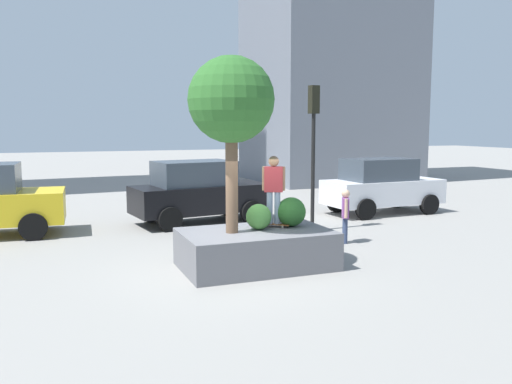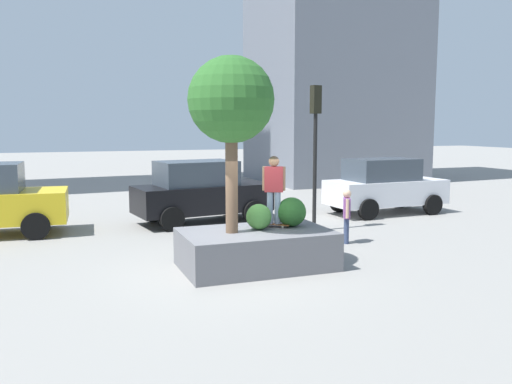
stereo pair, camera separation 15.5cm
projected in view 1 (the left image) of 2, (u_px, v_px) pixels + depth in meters
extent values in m
plane|color=gray|center=(235.00, 270.00, 12.21)|extent=(120.00, 120.00, 0.00)
cube|color=slate|center=(256.00, 249.00, 12.36)|extent=(3.43, 2.13, 0.87)
cylinder|color=brown|center=(232.00, 179.00, 11.93)|extent=(0.28, 0.28, 2.45)
sphere|color=#2D6628|center=(231.00, 100.00, 11.72)|extent=(1.93, 1.93, 1.93)
sphere|color=#4C8C3D|center=(259.00, 217.00, 12.42)|extent=(0.60, 0.60, 0.60)
sphere|color=#2D6628|center=(291.00, 212.00, 12.79)|extent=(0.71, 0.71, 0.71)
cube|color=brown|center=(273.00, 224.00, 12.77)|extent=(0.74, 0.69, 0.02)
sphere|color=beige|center=(262.00, 225.00, 12.78)|extent=(0.06, 0.06, 0.06)
sphere|color=beige|center=(265.00, 224.00, 12.94)|extent=(0.06, 0.06, 0.06)
sphere|color=beige|center=(283.00, 227.00, 12.61)|extent=(0.06, 0.06, 0.06)
sphere|color=beige|center=(285.00, 226.00, 12.76)|extent=(0.06, 0.06, 0.06)
cylinder|color=#8C9EB7|center=(277.00, 208.00, 12.71)|extent=(0.14, 0.14, 0.77)
cylinder|color=#8C9EB7|center=(270.00, 208.00, 12.73)|extent=(0.14, 0.14, 0.77)
cube|color=#B23338|center=(274.00, 179.00, 12.64)|extent=(0.47, 0.36, 0.60)
cylinder|color=#9E7251|center=(283.00, 179.00, 12.62)|extent=(0.09, 0.09, 0.57)
cylinder|color=#9E7251|center=(264.00, 178.00, 12.65)|extent=(0.09, 0.09, 0.57)
sphere|color=#9E7251|center=(274.00, 161.00, 12.58)|extent=(0.25, 0.25, 0.25)
cylinder|color=black|center=(39.00, 216.00, 17.14)|extent=(0.81, 0.28, 0.80)
cylinder|color=black|center=(33.00, 227.00, 15.29)|extent=(0.81, 0.28, 0.80)
cube|color=black|center=(200.00, 198.00, 18.05)|extent=(4.76, 2.53, 0.91)
cube|color=#38424C|center=(194.00, 173.00, 17.84)|extent=(2.75, 2.02, 0.82)
cylinder|color=black|center=(226.00, 205.00, 19.64)|extent=(0.80, 0.33, 0.77)
cylinder|color=black|center=(251.00, 212.00, 18.00)|extent=(0.80, 0.33, 0.77)
cylinder|color=black|center=(150.00, 211.00, 18.22)|extent=(0.80, 0.33, 0.77)
cylinder|color=black|center=(170.00, 219.00, 16.58)|extent=(0.80, 0.33, 0.77)
cube|color=white|center=(383.00, 192.00, 20.00)|extent=(4.53, 2.07, 0.89)
cube|color=#38424C|center=(379.00, 169.00, 19.80)|extent=(2.57, 1.76, 0.80)
cylinder|color=black|center=(397.00, 198.00, 21.47)|extent=(0.77, 0.26, 0.76)
cylinder|color=black|center=(429.00, 204.00, 19.78)|extent=(0.77, 0.26, 0.76)
cylinder|color=black|center=(337.00, 202.00, 20.32)|extent=(0.77, 0.26, 0.76)
cylinder|color=black|center=(366.00, 209.00, 18.63)|extent=(0.77, 0.26, 0.76)
cylinder|color=black|center=(313.00, 173.00, 16.49)|extent=(0.12, 0.12, 3.65)
cube|color=black|center=(314.00, 100.00, 16.21)|extent=(0.31, 0.27, 0.85)
sphere|color=red|center=(311.00, 92.00, 16.31)|extent=(0.14, 0.14, 0.14)
sphere|color=gold|center=(311.00, 101.00, 16.35)|extent=(0.14, 0.14, 0.14)
sphere|color=green|center=(311.00, 110.00, 16.38)|extent=(0.14, 0.14, 0.14)
cylinder|color=navy|center=(345.00, 230.00, 15.04)|extent=(0.13, 0.13, 0.72)
cylinder|color=navy|center=(345.00, 231.00, 14.87)|extent=(0.13, 0.13, 0.72)
cube|color=#8C4C99|center=(345.00, 208.00, 14.88)|extent=(0.33, 0.44, 0.56)
cylinder|color=#D8AD8C|center=(345.00, 206.00, 15.08)|extent=(0.09, 0.09, 0.53)
cylinder|color=#D8AD8C|center=(346.00, 208.00, 14.66)|extent=(0.09, 0.09, 0.53)
sphere|color=#D8AD8C|center=(346.00, 194.00, 14.83)|extent=(0.23, 0.23, 0.23)
cube|color=slate|center=(330.00, 7.00, 31.35)|extent=(8.70, 7.82, 20.43)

